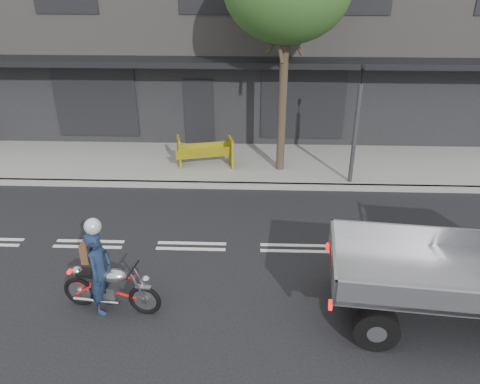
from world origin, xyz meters
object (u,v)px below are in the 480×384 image
rider (100,272)px  construction_barrier (204,154)px  traffic_light_pole (355,132)px  motorcycle (111,287)px

rider → construction_barrier: size_ratio=0.98×
traffic_light_pole → motorcycle: 7.81m
traffic_light_pole → motorcycle: (-5.40, -5.53, -1.14)m
traffic_light_pole → motorcycle: traffic_light_pole is taller
motorcycle → rider: 0.36m
traffic_light_pole → rider: traffic_light_pole is taller
motorcycle → rider: bearing=-171.3°
construction_barrier → traffic_light_pole: bearing=-9.7°
traffic_light_pole → motorcycle: bearing=-134.3°
traffic_light_pole → construction_barrier: (-4.31, 0.74, -1.02)m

